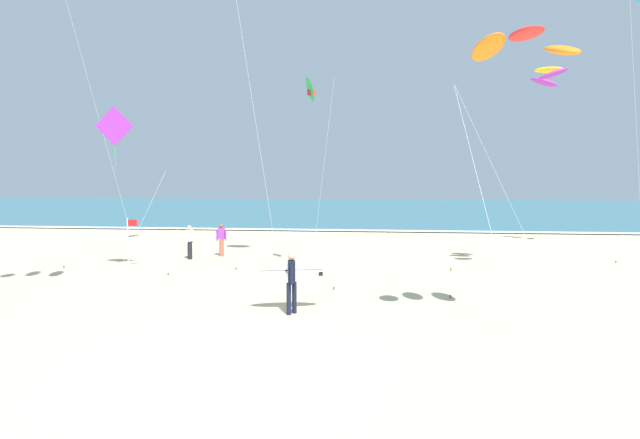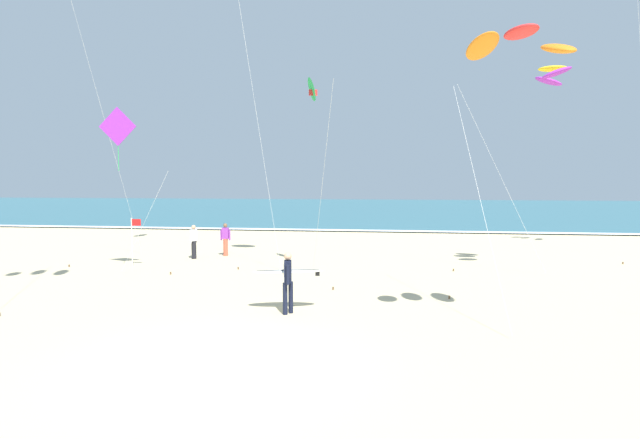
{
  "view_description": "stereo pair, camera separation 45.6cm",
  "coord_description": "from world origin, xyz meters",
  "px_view_note": "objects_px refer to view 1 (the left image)",
  "views": [
    {
      "loc": [
        3.0,
        -9.79,
        3.68
      ],
      "look_at": [
        0.96,
        7.98,
        2.31
      ],
      "focal_mm": 28.88,
      "sensor_mm": 36.0,
      "label": 1
    },
    {
      "loc": [
        3.45,
        -9.73,
        3.68
      ],
      "look_at": [
        0.96,
        7.98,
        2.31
      ],
      "focal_mm": 28.88,
      "sensor_mm": 36.0,
      "label": 2
    }
  ],
  "objects_px": {
    "bystander_purple_top": "(221,240)",
    "bystander_white_top": "(190,242)",
    "kite_diamond_violet_low": "(115,129)",
    "kite_arc_scarlet_close": "(526,44)",
    "lifeguard_flag": "(129,238)",
    "kite_delta_emerald_distant": "(312,90)",
    "kite_arc_golden_high": "(548,76)",
    "surfer_lead": "(291,275)"
  },
  "relations": [
    {
      "from": "kite_delta_emerald_distant",
      "to": "lifeguard_flag",
      "type": "relative_size",
      "value": 3.68
    },
    {
      "from": "bystander_purple_top",
      "to": "bystander_white_top",
      "type": "xyz_separation_m",
      "value": [
        -1.18,
        -1.08,
        0.0
      ]
    },
    {
      "from": "bystander_white_top",
      "to": "lifeguard_flag",
      "type": "height_order",
      "value": "lifeguard_flag"
    },
    {
      "from": "surfer_lead",
      "to": "bystander_purple_top",
      "type": "relative_size",
      "value": 1.29
    },
    {
      "from": "kite_arc_golden_high",
      "to": "bystander_white_top",
      "type": "xyz_separation_m",
      "value": [
        -15.12,
        2.11,
        -6.83
      ]
    },
    {
      "from": "bystander_purple_top",
      "to": "lifeguard_flag",
      "type": "distance_m",
      "value": 4.63
    },
    {
      "from": "kite_delta_emerald_distant",
      "to": "kite_arc_scarlet_close",
      "type": "bearing_deg",
      "value": -53.98
    },
    {
      "from": "kite_delta_emerald_distant",
      "to": "kite_arc_scarlet_close",
      "type": "xyz_separation_m",
      "value": [
        5.9,
        -8.11,
        -0.5
      ]
    },
    {
      "from": "kite_delta_emerald_distant",
      "to": "bystander_purple_top",
      "type": "xyz_separation_m",
      "value": [
        -4.89,
        3.68,
        -6.39
      ]
    },
    {
      "from": "surfer_lead",
      "to": "bystander_white_top",
      "type": "relative_size",
      "value": 1.29
    },
    {
      "from": "kite_diamond_violet_low",
      "to": "lifeguard_flag",
      "type": "bearing_deg",
      "value": 103.03
    },
    {
      "from": "kite_delta_emerald_distant",
      "to": "bystander_purple_top",
      "type": "distance_m",
      "value": 8.85
    },
    {
      "from": "kite_arc_golden_high",
      "to": "kite_arc_scarlet_close",
      "type": "distance_m",
      "value": 9.2
    },
    {
      "from": "kite_arc_golden_high",
      "to": "kite_delta_emerald_distant",
      "type": "distance_m",
      "value": 9.07
    },
    {
      "from": "lifeguard_flag",
      "to": "kite_arc_golden_high",
      "type": "bearing_deg",
      "value": 1.43
    },
    {
      "from": "surfer_lead",
      "to": "bystander_white_top",
      "type": "height_order",
      "value": "surfer_lead"
    },
    {
      "from": "kite_diamond_violet_low",
      "to": "kite_delta_emerald_distant",
      "type": "distance_m",
      "value": 7.7
    },
    {
      "from": "kite_arc_golden_high",
      "to": "kite_diamond_violet_low",
      "type": "distance_m",
      "value": 16.67
    },
    {
      "from": "kite_arc_scarlet_close",
      "to": "kite_diamond_violet_low",
      "type": "bearing_deg",
      "value": 153.58
    },
    {
      "from": "kite_arc_scarlet_close",
      "to": "bystander_white_top",
      "type": "bearing_deg",
      "value": 138.18
    },
    {
      "from": "kite_arc_scarlet_close",
      "to": "bystander_white_top",
      "type": "distance_m",
      "value": 17.11
    },
    {
      "from": "bystander_white_top",
      "to": "kite_delta_emerald_distant",
      "type": "bearing_deg",
      "value": -23.15
    },
    {
      "from": "bystander_purple_top",
      "to": "bystander_white_top",
      "type": "relative_size",
      "value": 1.0
    },
    {
      "from": "kite_delta_emerald_distant",
      "to": "kite_diamond_violet_low",
      "type": "bearing_deg",
      "value": -168.39
    },
    {
      "from": "surfer_lead",
      "to": "bystander_white_top",
      "type": "xyz_separation_m",
      "value": [
        -6.34,
        9.01,
        -0.23
      ]
    },
    {
      "from": "kite_diamond_violet_low",
      "to": "lifeguard_flag",
      "type": "height_order",
      "value": "kite_diamond_violet_low"
    },
    {
      "from": "kite_arc_golden_high",
      "to": "kite_delta_emerald_distant",
      "type": "xyz_separation_m",
      "value": [
        -9.05,
        -0.48,
        -0.44
      ]
    },
    {
      "from": "kite_arc_golden_high",
      "to": "kite_arc_scarlet_close",
      "type": "xyz_separation_m",
      "value": [
        -3.15,
        -8.6,
        -0.94
      ]
    },
    {
      "from": "surfer_lead",
      "to": "kite_diamond_violet_low",
      "type": "bearing_deg",
      "value": 147.35
    },
    {
      "from": "lifeguard_flag",
      "to": "bystander_purple_top",
      "type": "bearing_deg",
      "value": 51.74
    },
    {
      "from": "surfer_lead",
      "to": "kite_arc_golden_high",
      "type": "height_order",
      "value": "kite_arc_golden_high"
    },
    {
      "from": "kite_arc_golden_high",
      "to": "bystander_purple_top",
      "type": "bearing_deg",
      "value": 167.09
    },
    {
      "from": "bystander_purple_top",
      "to": "kite_diamond_violet_low",
      "type": "bearing_deg",
      "value": -115.56
    },
    {
      "from": "kite_delta_emerald_distant",
      "to": "bystander_purple_top",
      "type": "bearing_deg",
      "value": 143.05
    },
    {
      "from": "kite_delta_emerald_distant",
      "to": "bystander_white_top",
      "type": "distance_m",
      "value": 9.19
    },
    {
      "from": "bystander_white_top",
      "to": "lifeguard_flag",
      "type": "relative_size",
      "value": 0.76
    },
    {
      "from": "kite_arc_golden_high",
      "to": "kite_delta_emerald_distant",
      "type": "bearing_deg",
      "value": -176.93
    },
    {
      "from": "surfer_lead",
      "to": "lifeguard_flag",
      "type": "xyz_separation_m",
      "value": [
        -8.02,
        6.48,
        0.22
      ]
    },
    {
      "from": "kite_diamond_violet_low",
      "to": "kite_arc_scarlet_close",
      "type": "xyz_separation_m",
      "value": [
        13.28,
        -6.6,
        1.09
      ]
    },
    {
      "from": "bystander_white_top",
      "to": "kite_arc_scarlet_close",
      "type": "bearing_deg",
      "value": -41.82
    },
    {
      "from": "surfer_lead",
      "to": "kite_diamond_violet_low",
      "type": "xyz_separation_m",
      "value": [
        -7.65,
        4.9,
        4.58
      ]
    },
    {
      "from": "surfer_lead",
      "to": "bystander_purple_top",
      "type": "height_order",
      "value": "surfer_lead"
    }
  ]
}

